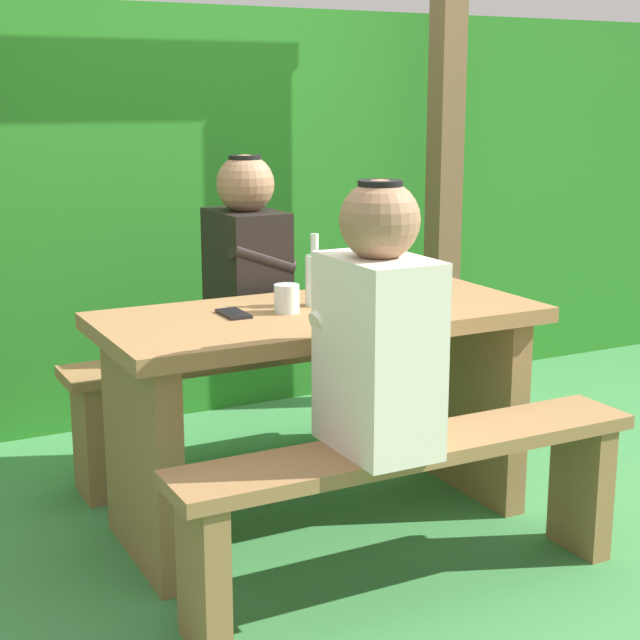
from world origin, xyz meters
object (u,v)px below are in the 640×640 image
object	(u,v)px
bottle_left	(315,278)
cell_phone	(234,314)
bench_near	(412,486)
person_black_coat	(247,262)
drinking_glass	(287,299)
bench_far	(252,384)
picnic_table	(320,379)
person_white_shirt	(378,328)

from	to	relation	value
bottle_left	cell_phone	distance (m)	0.30
bench_near	cell_phone	distance (m)	0.78
person_black_coat	drinking_glass	distance (m)	0.55
bench_far	cell_phone	distance (m)	0.69
bench_far	bench_near	bearing A→B (deg)	-90.00
cell_phone	picnic_table	bearing A→B (deg)	-11.42
person_white_shirt	drinking_glass	bearing A→B (deg)	89.35
picnic_table	bench_far	xyz separation A→B (m)	(0.00, 0.55, -0.16)
picnic_table	person_black_coat	world-z (taller)	person_black_coat
picnic_table	person_black_coat	distance (m)	0.63
picnic_table	person_white_shirt	bearing A→B (deg)	-101.91
bottle_left	person_white_shirt	bearing A→B (deg)	-102.03
bottle_left	bench_near	bearing A→B (deg)	-91.44
picnic_table	bench_far	bearing A→B (deg)	90.00
drinking_glass	cell_phone	distance (m)	0.17
bench_far	person_black_coat	bearing A→B (deg)	-165.85
picnic_table	person_white_shirt	xyz separation A→B (m)	(-0.12, -0.55, 0.30)
person_white_shirt	cell_phone	size ratio (longest dim) A/B	5.14
bench_near	person_white_shirt	size ratio (longest dim) A/B	1.95
person_black_coat	drinking_glass	size ratio (longest dim) A/B	8.04
bench_near	person_white_shirt	xyz separation A→B (m)	(-0.12, 0.00, 0.46)
cell_phone	drinking_glass	bearing A→B (deg)	-13.96
picnic_table	person_white_shirt	size ratio (longest dim) A/B	1.95
person_white_shirt	cell_phone	world-z (taller)	person_white_shirt
bench_near	bench_far	size ratio (longest dim) A/B	1.00
bench_far	drinking_glass	size ratio (longest dim) A/B	15.64
drinking_glass	cell_phone	world-z (taller)	drinking_glass
bench_near	drinking_glass	world-z (taller)	drinking_glass
picnic_table	bench_near	world-z (taller)	picnic_table
person_black_coat	drinking_glass	xyz separation A→B (m)	(-0.10, -0.54, -0.03)
bench_far	bottle_left	distance (m)	0.69
picnic_table	drinking_glass	world-z (taller)	drinking_glass
drinking_glass	bottle_left	size ratio (longest dim) A/B	0.38
bench_far	person_black_coat	world-z (taller)	person_black_coat
person_white_shirt	bottle_left	xyz separation A→B (m)	(0.13, 0.62, 0.02)
person_white_shirt	drinking_glass	distance (m)	0.57
picnic_table	cell_phone	size ratio (longest dim) A/B	10.00
bench_far	cell_phone	xyz separation A→B (m)	(-0.27, -0.50, 0.40)
picnic_table	person_black_coat	size ratio (longest dim) A/B	1.95
drinking_glass	cell_phone	size ratio (longest dim) A/B	0.64
bench_near	bottle_left	size ratio (longest dim) A/B	5.99
cell_phone	bottle_left	bearing A→B (deg)	2.53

